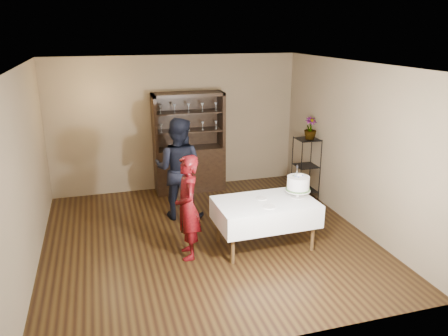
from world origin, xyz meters
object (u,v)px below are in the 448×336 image
Objects in this scene: china_hutch at (189,159)px; cake at (298,184)px; cake_table at (265,212)px; man at (179,169)px; woman at (188,207)px; potted_plant at (310,128)px; plant_etagere at (306,166)px.

cake is at bearing -67.78° from china_hutch.
cake_table is (0.58, -2.72, -0.10)m from china_hutch.
man is at bearing 125.22° from cake_table.
potted_plant is (2.70, 1.61, 0.63)m from woman.
china_hutch reaches higher than plant_etagere.
woman is (-0.59, -2.69, 0.10)m from china_hutch.
woman is 1.44m from man.
potted_plant is at bearing 123.69° from woman.
china_hutch is 2.48m from potted_plant.
plant_etagere is 2.55m from man.
plant_etagere is 2.31× the size of cake.
cake_table is at bearing 91.37° from woman.
plant_etagere is 2.87× the size of potted_plant.
man reaches higher than cake.
man is (-1.03, 1.46, 0.32)m from cake_table.
china_hutch is 1.33× the size of cake_table.
potted_plant is at bearing -148.43° from man.
woman reaches higher than cake.
plant_etagere is at bearing 124.45° from woman.
cake_table is at bearing 152.76° from man.
plant_etagere is at bearing 128.20° from potted_plant.
china_hutch is at bearing -82.08° from man.
plant_etagere is 1.94m from cake.
man reaches higher than potted_plant.
woman reaches higher than plant_etagere.
plant_etagere is 3.14m from woman.
plant_etagere is (2.08, -1.05, -0.01)m from china_hutch.
woman is at bearing -148.49° from plant_etagere.
man is 2.12m from cake.
cake_table is 2.89× the size of cake.
potted_plant reaches higher than plant_etagere.
cake_table is 3.59× the size of potted_plant.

